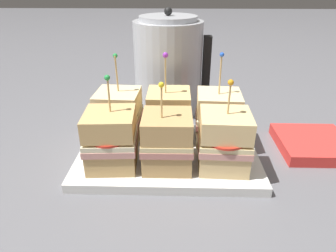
# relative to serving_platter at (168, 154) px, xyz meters

# --- Properties ---
(ground_plane) EXTENTS (6.00, 6.00, 0.00)m
(ground_plane) POSITION_rel_serving_platter_xyz_m (0.00, 0.00, -0.01)
(ground_plane) COLOR slate
(serving_platter) EXTENTS (0.35, 0.23, 0.02)m
(serving_platter) POSITION_rel_serving_platter_xyz_m (0.00, 0.00, 0.00)
(serving_platter) COLOR silver
(serving_platter) RESTS_ON ground_plane
(sandwich_front_left) EXTENTS (0.10, 0.10, 0.17)m
(sandwich_front_left) POSITION_rel_serving_platter_xyz_m (-0.10, -0.05, 0.06)
(sandwich_front_left) COLOR tan
(sandwich_front_left) RESTS_ON serving_platter
(sandwich_front_center) EXTENTS (0.09, 0.09, 0.16)m
(sandwich_front_center) POSITION_rel_serving_platter_xyz_m (-0.00, -0.05, 0.06)
(sandwich_front_center) COLOR tan
(sandwich_front_center) RESTS_ON serving_platter
(sandwich_front_right) EXTENTS (0.09, 0.10, 0.17)m
(sandwich_front_right) POSITION_rel_serving_platter_xyz_m (0.10, -0.05, 0.06)
(sandwich_front_right) COLOR #DBB77A
(sandwich_front_right) RESTS_ON serving_platter
(sandwich_back_left) EXTENTS (0.10, 0.10, 0.18)m
(sandwich_back_left) POSITION_rel_serving_platter_xyz_m (-0.10, 0.05, 0.06)
(sandwich_back_left) COLOR beige
(sandwich_back_left) RESTS_ON serving_platter
(sandwich_back_center) EXTENTS (0.09, 0.09, 0.19)m
(sandwich_back_center) POSITION_rel_serving_platter_xyz_m (0.00, 0.05, 0.06)
(sandwich_back_center) COLOR tan
(sandwich_back_center) RESTS_ON serving_platter
(sandwich_back_right) EXTENTS (0.10, 0.10, 0.19)m
(sandwich_back_right) POSITION_rel_serving_platter_xyz_m (0.10, 0.05, 0.06)
(sandwich_back_right) COLOR beige
(sandwich_back_right) RESTS_ON serving_platter
(kettle_steel) EXTENTS (0.20, 0.18, 0.27)m
(kettle_steel) POSITION_rel_serving_platter_xyz_m (-0.01, 0.26, 0.11)
(kettle_steel) COLOR #B7BABF
(kettle_steel) RESTS_ON ground_plane
(napkin_stack) EXTENTS (0.15, 0.15, 0.02)m
(napkin_stack) POSITION_rel_serving_platter_xyz_m (0.31, 0.05, 0.00)
(napkin_stack) COLOR red
(napkin_stack) RESTS_ON ground_plane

